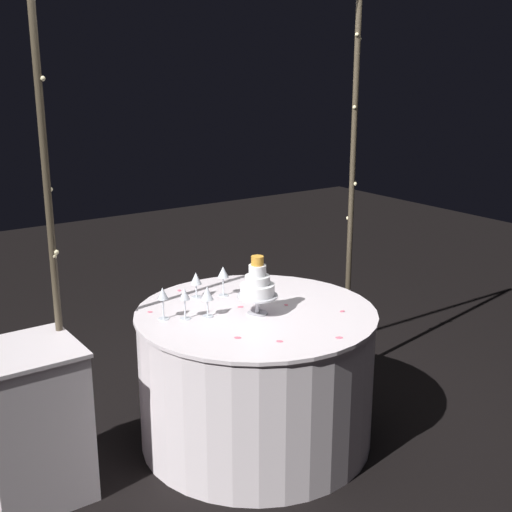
# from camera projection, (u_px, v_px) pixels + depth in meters

# --- Properties ---
(ground_plane) EXTENTS (12.00, 12.00, 0.00)m
(ground_plane) POSITION_uv_depth(u_px,v_px,m) (256.00, 437.00, 3.89)
(ground_plane) COLOR black
(decorative_arch) EXTENTS (2.02, 0.06, 2.49)m
(decorative_arch) POSITION_uv_depth(u_px,v_px,m) (222.00, 155.00, 3.72)
(decorative_arch) COLOR #473D2D
(decorative_arch) RESTS_ON ground
(main_table) EXTENTS (1.33, 1.33, 0.78)m
(main_table) POSITION_uv_depth(u_px,v_px,m) (256.00, 376.00, 3.79)
(main_table) COLOR white
(main_table) RESTS_ON ground
(side_table) EXTENTS (0.49, 0.49, 0.79)m
(side_table) POSITION_uv_depth(u_px,v_px,m) (32.00, 423.00, 3.28)
(side_table) COLOR white
(side_table) RESTS_ON ground
(tiered_cake) EXTENTS (0.22, 0.22, 0.33)m
(tiered_cake) POSITION_uv_depth(u_px,v_px,m) (257.00, 285.00, 3.59)
(tiered_cake) COLOR silver
(tiered_cake) RESTS_ON main_table
(wine_glass_0) EXTENTS (0.06, 0.06, 0.18)m
(wine_glass_0) POSITION_uv_depth(u_px,v_px,m) (223.00, 273.00, 3.89)
(wine_glass_0) COLOR silver
(wine_glass_0) RESTS_ON main_table
(wine_glass_1) EXTENTS (0.06, 0.06, 0.15)m
(wine_glass_1) POSITION_uv_depth(u_px,v_px,m) (196.00, 279.00, 3.87)
(wine_glass_1) COLOR silver
(wine_glass_1) RESTS_ON main_table
(wine_glass_2) EXTENTS (0.06, 0.06, 0.18)m
(wine_glass_2) POSITION_uv_depth(u_px,v_px,m) (163.00, 295.00, 3.53)
(wine_glass_2) COLOR silver
(wine_glass_2) RESTS_ON main_table
(wine_glass_3) EXTENTS (0.07, 0.07, 0.17)m
(wine_glass_3) POSITION_uv_depth(u_px,v_px,m) (207.00, 294.00, 3.57)
(wine_glass_3) COLOR silver
(wine_glass_3) RESTS_ON main_table
(wine_glass_4) EXTENTS (0.06, 0.06, 0.17)m
(wine_glass_4) POSITION_uv_depth(u_px,v_px,m) (185.00, 296.00, 3.53)
(wine_glass_4) COLOR silver
(wine_glass_4) RESTS_ON main_table
(rose_petal_0) EXTENTS (0.03, 0.04, 0.00)m
(rose_petal_0) POSITION_uv_depth(u_px,v_px,m) (179.00, 290.00, 4.01)
(rose_petal_0) COLOR #EA6B84
(rose_petal_0) RESTS_ON main_table
(rose_petal_1) EXTENTS (0.03, 0.04, 0.00)m
(rose_petal_1) POSITION_uv_depth(u_px,v_px,m) (270.00, 292.00, 3.98)
(rose_petal_1) COLOR #EA6B84
(rose_petal_1) RESTS_ON main_table
(rose_petal_2) EXTENTS (0.05, 0.04, 0.00)m
(rose_petal_2) POSITION_uv_depth(u_px,v_px,m) (339.00, 338.00, 3.32)
(rose_petal_2) COLOR #EA6B84
(rose_petal_2) RESTS_ON main_table
(rose_petal_3) EXTENTS (0.03, 0.03, 0.00)m
(rose_petal_3) POSITION_uv_depth(u_px,v_px,m) (342.00, 311.00, 3.67)
(rose_petal_3) COLOR #EA6B84
(rose_petal_3) RESTS_ON main_table
(rose_petal_4) EXTENTS (0.02, 0.03, 0.00)m
(rose_petal_4) POSITION_uv_depth(u_px,v_px,m) (286.00, 305.00, 3.77)
(rose_petal_4) COLOR #EA6B84
(rose_petal_4) RESTS_ON main_table
(rose_petal_5) EXTENTS (0.03, 0.03, 0.00)m
(rose_petal_5) POSITION_uv_depth(u_px,v_px,m) (250.00, 297.00, 3.90)
(rose_petal_5) COLOR #EA6B84
(rose_petal_5) RESTS_ON main_table
(rose_petal_6) EXTENTS (0.05, 0.04, 0.00)m
(rose_petal_6) POSITION_uv_depth(u_px,v_px,m) (238.00, 338.00, 3.32)
(rose_petal_6) COLOR #EA6B84
(rose_petal_6) RESTS_ON main_table
(rose_petal_7) EXTENTS (0.04, 0.04, 0.00)m
(rose_petal_7) POSITION_uv_depth(u_px,v_px,m) (150.00, 312.00, 3.66)
(rose_petal_7) COLOR #EA6B84
(rose_petal_7) RESTS_ON main_table
(rose_petal_8) EXTENTS (0.04, 0.04, 0.00)m
(rose_petal_8) POSITION_uv_depth(u_px,v_px,m) (280.00, 341.00, 3.27)
(rose_petal_8) COLOR #EA6B84
(rose_petal_8) RESTS_ON main_table
(rose_petal_9) EXTENTS (0.04, 0.04, 0.00)m
(rose_petal_9) POSITION_uv_depth(u_px,v_px,m) (240.00, 307.00, 3.74)
(rose_petal_9) COLOR #EA6B84
(rose_petal_9) RESTS_ON main_table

